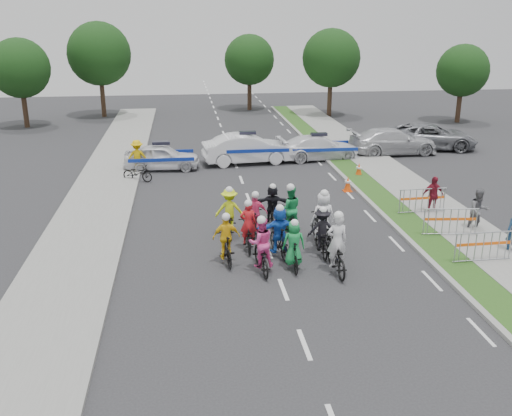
{
  "coord_description": "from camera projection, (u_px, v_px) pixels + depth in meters",
  "views": [
    {
      "loc": [
        -2.74,
        -14.95,
        7.66
      ],
      "look_at": [
        -0.25,
        4.36,
        1.1
      ],
      "focal_mm": 40.0,
      "sensor_mm": 36.0,
      "label": 1
    }
  ],
  "objects": [
    {
      "name": "rider_0",
      "position": [
        336.0,
        252.0,
        17.79
      ],
      "size": [
        0.71,
        2.02,
        2.05
      ],
      "rotation": [
        0.0,
        0.0,
        3.15
      ],
      "color": "black",
      "rests_on": "ground"
    },
    {
      "name": "grass_strip",
      "position": [
        408.0,
        222.0,
        22.21
      ],
      "size": [
        1.2,
        60.0,
        0.11
      ],
      "primitive_type": "cube",
      "color": "#224A17",
      "rests_on": "ground"
    },
    {
      "name": "rider_2",
      "position": [
        261.0,
        251.0,
        17.84
      ],
      "size": [
        0.83,
        1.89,
        1.88
      ],
      "rotation": [
        0.0,
        0.0,
        3.23
      ],
      "color": "black",
      "rests_on": "ground"
    },
    {
      "name": "rider_9",
      "position": [
        255.0,
        219.0,
        20.62
      ],
      "size": [
        0.94,
        1.74,
        1.77
      ],
      "rotation": [
        0.0,
        0.0,
        2.97
      ],
      "color": "black",
      "rests_on": "ground"
    },
    {
      "name": "police_car_0",
      "position": [
        162.0,
        157.0,
        29.84
      ],
      "size": [
        3.99,
        1.78,
        1.33
      ],
      "primitive_type": "imported",
      "rotation": [
        0.0,
        0.0,
        1.52
      ],
      "color": "white",
      "rests_on": "ground"
    },
    {
      "name": "civilian_sedan",
      "position": [
        393.0,
        141.0,
        33.14
      ],
      "size": [
        5.24,
        2.31,
        1.5
      ],
      "primitive_type": "imported",
      "rotation": [
        0.0,
        0.0,
        1.61
      ],
      "color": "#BBBBC0",
      "rests_on": "ground"
    },
    {
      "name": "rider_5",
      "position": [
        279.0,
        234.0,
        18.95
      ],
      "size": [
        1.53,
        1.82,
        1.85
      ],
      "rotation": [
        0.0,
        0.0,
        3.32
      ],
      "color": "black",
      "rests_on": "ground"
    },
    {
      "name": "marshal_hiviz",
      "position": [
        137.0,
        156.0,
        29.14
      ],
      "size": [
        1.13,
        0.68,
        1.7
      ],
      "primitive_type": "imported",
      "rotation": [
        0.0,
        0.0,
        3.1
      ],
      "color": "#E3B50B",
      "rests_on": "ground"
    },
    {
      "name": "parked_bike",
      "position": [
        138.0,
        173.0,
        27.74
      ],
      "size": [
        1.64,
        1.14,
        0.82
      ],
      "primitive_type": "imported",
      "rotation": [
        0.0,
        0.0,
        1.14
      ],
      "color": "black",
      "rests_on": "ground"
    },
    {
      "name": "civilian_suv",
      "position": [
        431.0,
        136.0,
        34.52
      ],
      "size": [
        5.86,
        3.67,
        1.51
      ],
      "primitive_type": "imported",
      "rotation": [
        0.0,
        0.0,
        1.34
      ],
      "color": "slate",
      "rests_on": "ground"
    },
    {
      "name": "spectator_2",
      "position": [
        433.0,
        195.0,
        23.03
      ],
      "size": [
        0.95,
        0.44,
        1.58
      ],
      "primitive_type": "imported",
      "rotation": [
        0.0,
        0.0,
        0.06
      ],
      "color": "maroon",
      "rests_on": "ground"
    },
    {
      "name": "ground",
      "position": [
        283.0,
        290.0,
        16.83
      ],
      "size": [
        90.0,
        90.0,
        0.0
      ],
      "primitive_type": "plane",
      "color": "#28282B",
      "rests_on": "ground"
    },
    {
      "name": "rider_10",
      "position": [
        230.0,
        216.0,
        20.82
      ],
      "size": [
        1.09,
        1.89,
        1.88
      ],
      "rotation": [
        0.0,
        0.0,
        3.06
      ],
      "color": "black",
      "rests_on": "ground"
    },
    {
      "name": "barrier_2",
      "position": [
        422.0,
        202.0,
        22.97
      ],
      "size": [
        2.02,
        0.57,
        1.12
      ],
      "primitive_type": null,
      "rotation": [
        0.0,
        0.0,
        0.03
      ],
      "color": "#A5A8AD",
      "rests_on": "ground"
    },
    {
      "name": "tree_4",
      "position": [
        249.0,
        60.0,
        47.81
      ],
      "size": [
        4.2,
        4.2,
        6.3
      ],
      "color": "#382619",
      "rests_on": "ground"
    },
    {
      "name": "tree_1",
      "position": [
        331.0,
        58.0,
        44.66
      ],
      "size": [
        4.55,
        4.55,
        6.82
      ],
      "color": "#382619",
      "rests_on": "ground"
    },
    {
      "name": "rider_8",
      "position": [
        290.0,
        216.0,
        20.82
      ],
      "size": [
        0.84,
        1.96,
        1.99
      ],
      "rotation": [
        0.0,
        0.0,
        3.13
      ],
      "color": "black",
      "rests_on": "ground"
    },
    {
      "name": "curb_right",
      "position": [
        390.0,
        223.0,
        22.12
      ],
      "size": [
        0.2,
        60.0,
        0.12
      ],
      "primitive_type": "cube",
      "color": "gray",
      "rests_on": "ground"
    },
    {
      "name": "tree_3",
      "position": [
        99.0,
        54.0,
        44.25
      ],
      "size": [
        4.9,
        4.9,
        7.35
      ],
      "color": "#382619",
      "rests_on": "ground"
    },
    {
      "name": "police_car_1",
      "position": [
        248.0,
        149.0,
        31.06
      ],
      "size": [
        5.03,
        2.2,
        1.61
      ],
      "primitive_type": "imported",
      "rotation": [
        0.0,
        0.0,
        1.67
      ],
      "color": "white",
      "rests_on": "ground"
    },
    {
      "name": "rider_1",
      "position": [
        293.0,
        249.0,
        18.02
      ],
      "size": [
        0.72,
        1.63,
        1.71
      ],
      "rotation": [
        0.0,
        0.0,
        3.13
      ],
      "color": "black",
      "rests_on": "ground"
    },
    {
      "name": "rider_7",
      "position": [
        323.0,
        223.0,
        20.03
      ],
      "size": [
        0.93,
        1.98,
        2.01
      ],
      "rotation": [
        0.0,
        0.0,
        3.32
      ],
      "color": "black",
      "rests_on": "ground"
    },
    {
      "name": "barrier_0",
      "position": [
        483.0,
        248.0,
        18.37
      ],
      "size": [
        2.01,
        0.54,
        1.12
      ],
      "primitive_type": null,
      "rotation": [
        0.0,
        0.0,
        0.02
      ],
      "color": "#A5A8AD",
      "rests_on": "ground"
    },
    {
      "name": "sidewalk_right",
      "position": [
        452.0,
        220.0,
        22.42
      ],
      "size": [
        2.4,
        60.0,
        0.13
      ],
      "primitive_type": "cube",
      "color": "gray",
      "rests_on": "ground"
    },
    {
      "name": "rider_3",
      "position": [
        226.0,
        244.0,
        18.41
      ],
      "size": [
        0.92,
        1.72,
        1.77
      ],
      "rotation": [
        0.0,
        0.0,
        3.25
      ],
      "color": "black",
      "rests_on": "ground"
    },
    {
      "name": "rider_4",
      "position": [
        321.0,
        236.0,
        19.11
      ],
      "size": [
        0.97,
        1.71,
        1.73
      ],
      "rotation": [
        0.0,
        0.0,
        3.12
      ],
      "color": "black",
      "rests_on": "ground"
    },
    {
      "name": "rider_11",
      "position": [
        272.0,
        208.0,
        21.75
      ],
      "size": [
        1.39,
        1.66,
        1.7
      ],
      "rotation": [
        0.0,
        0.0,
        3.05
      ],
      "color": "black",
      "rests_on": "ground"
    },
    {
      "name": "tree_0",
      "position": [
        20.0,
        68.0,
        40.11
      ],
      "size": [
        4.2,
        4.2,
        6.3
      ],
      "color": "#382619",
      "rests_on": "ground"
    },
    {
      "name": "barrier_1",
      "position": [
        450.0,
        223.0,
        20.6
      ],
      "size": [
        2.04,
        0.72,
        1.12
      ],
      "primitive_type": null,
      "rotation": [
        0.0,
        0.0,
        -0.11
      ],
      "color": "#A5A8AD",
      "rests_on": "ground"
    },
    {
      "name": "tree_2",
      "position": [
        463.0,
        71.0,
        42.21
      ],
      "size": [
        3.85,
        3.85,
        5.77
      ],
      "color": "#382619",
      "rests_on": "ground"
    },
    {
      "name": "police_car_2",
      "position": [
        318.0,
        147.0,
        31.97
      ],
      "size": [
        4.81,
        2.38,
        1.34
      ],
      "primitive_type": "imported",
      "rotation": [
        0.0,
        0.0,
        1.68
      ],
      "color": "white",
      "rests_on": "ground"
    },
    {
      "name": "spectator_1",
      "position": [
        479.0,
        211.0,
        21.11
      ],
      "size": [
        0.82,
        0.65,
        1.65
      ],
      "primitive_type": "imported",
      "rotation": [
        0.0,
        0.0,
        0.03
      ],
      "color": "#58575C",
      "rests_on": "ground"
    },
    {
      "name": "cone_1",
      "position": [
        359.0,
        170.0,
        28.61
      ],
      "size": [
        0.4,
        0.4,
        0.7
      ],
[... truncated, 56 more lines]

